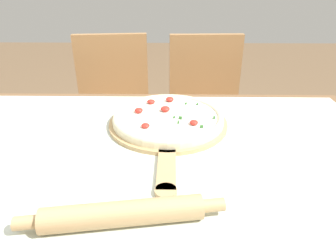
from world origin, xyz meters
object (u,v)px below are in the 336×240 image
pizza (168,117)px  chair_left (114,109)px  pizza_peel (168,125)px  rolling_pin (123,214)px  chair_right (205,109)px

pizza → chair_left: (-0.30, 0.62, -0.25)m
pizza_peel → rolling_pin: size_ratio=1.39×
chair_right → rolling_pin: bearing=-107.1°
pizza_peel → pizza: pizza is taller
rolling_pin → chair_right: chair_right is taller
rolling_pin → chair_left: chair_left is taller
pizza → chair_right: chair_right is taller
chair_left → chair_right: (0.49, 0.00, 0.00)m
rolling_pin → chair_left: size_ratio=0.43×
pizza → rolling_pin: rolling_pin is taller
pizza → rolling_pin: 0.43m
pizza_peel → chair_left: (-0.30, 0.64, -0.23)m
chair_left → chair_right: same height
pizza → pizza_peel: bearing=-89.1°
rolling_pin → chair_right: size_ratio=0.43×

